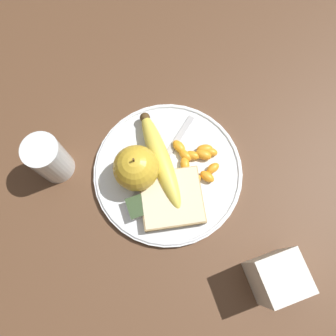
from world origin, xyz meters
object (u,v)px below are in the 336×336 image
bread_slice (172,198)px  fork (161,165)px  plate (168,172)px  banana (160,159)px  condiment_caddy (276,277)px  jam_packet (141,206)px  apple (136,168)px  juice_glass (50,160)px

bread_slice → fork: bread_slice is taller
plate → banana: banana is taller
fork → condiment_caddy: size_ratio=1.73×
banana → condiment_caddy: (0.11, -0.26, 0.02)m
fork → condiment_caddy: 0.28m
banana → fork: (-0.00, -0.01, -0.02)m
banana → bread_slice: 0.08m
banana → jam_packet: size_ratio=4.24×
bread_slice → fork: bearing=87.4°
apple → juice_glass: bearing=153.9°
plate → jam_packet: bearing=-145.0°
apple → condiment_caddy: 0.30m
bread_slice → condiment_caddy: bearing=-58.0°
juice_glass → banana: (0.19, -0.06, -0.02)m
plate → juice_glass: bearing=157.4°
plate → apple: size_ratio=3.09×
juice_glass → jam_packet: juice_glass is taller
juice_glass → apple: apple is taller
apple → bread_slice: (0.04, -0.07, -0.03)m
jam_packet → banana: bearing=48.7°
bread_slice → jam_packet: size_ratio=2.72×
apple → banana: (0.05, 0.01, -0.02)m
bread_slice → jam_packet: 0.06m
juice_glass → fork: juice_glass is taller
bread_slice → apple: bearing=122.9°
banana → bread_slice: size_ratio=1.56×
bread_slice → jam_packet: bearing=174.3°
juice_glass → fork: 0.20m
juice_glass → banana: juice_glass is taller
bread_slice → condiment_caddy: condiment_caddy is taller
bread_slice → jam_packet: same height
plate → apple: (-0.06, 0.01, 0.05)m
apple → jam_packet: size_ratio=1.93×
juice_glass → bread_slice: (0.19, -0.14, -0.02)m
plate → fork: 0.02m
plate → fork: (-0.01, 0.02, 0.01)m
apple → condiment_caddy: (0.16, -0.25, -0.01)m
plate → juice_glass: juice_glass is taller
jam_packet → condiment_caddy: (0.17, -0.19, 0.03)m
plate → juice_glass: size_ratio=2.79×
fork → bread_slice: bearing=48.6°
apple → banana: apple is taller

